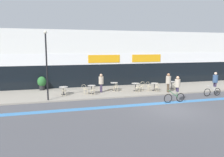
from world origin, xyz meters
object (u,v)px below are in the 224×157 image
bistro_table_0 (63,89)px  cafe_chair_5_near (175,85)px  cafe_chair_3_near (138,87)px  pedestrian_near_end (101,81)px  cafe_chair_3_side (142,85)px  bistro_table_2 (114,85)px  cafe_chair_2_near (116,86)px  planter_pot (42,83)px  bistro_table_5 (172,83)px  cyclist_1 (215,82)px  bistro_table_3 (136,85)px  bistro_table_4 (154,85)px  pedestrian_far_end (168,81)px  lamp_post (47,61)px  cafe_chair_4_side (148,86)px  cafe_chair_1_near (93,89)px  bistro_table_1 (92,88)px  cafe_chair_1_side (85,88)px  cafe_chair_4_near (157,86)px  cafe_chair_0_near (64,90)px  cyclist_0 (177,88)px

bistro_table_0 → cafe_chair_5_near: 10.93m
cafe_chair_3_near → pedestrian_near_end: pedestrian_near_end is taller
cafe_chair_3_side → bistro_table_2: bearing=-11.7°
cafe_chair_2_near → planter_pot: planter_pot is taller
bistro_table_5 → cyclist_1: 4.23m
cafe_chair_3_near → planter_pot: size_ratio=0.66×
bistro_table_3 → cafe_chair_5_near: bearing=-6.7°
cafe_chair_2_near → cafe_chair_3_side: size_ratio=1.00×
bistro_table_4 → pedestrian_far_end: pedestrian_far_end is taller
cyclist_1 → pedestrian_far_end: cyclist_1 is taller
planter_pot → pedestrian_near_end: size_ratio=0.77×
cafe_chair_5_near → bistro_table_3: bearing=88.3°
bistro_table_0 → lamp_post: size_ratio=0.14×
cafe_chair_4_side → lamp_post: bearing=-175.2°
bistro_table_0 → cafe_chair_3_side: cafe_chair_3_side is taller
cafe_chair_5_near → lamp_post: bearing=100.5°
cafe_chair_1_near → lamp_post: lamp_post is taller
cafe_chair_3_side → lamp_post: lamp_post is taller
bistro_table_1 → cafe_chair_1_near: cafe_chair_1_near is taller
cafe_chair_2_near → cyclist_1: (8.18, -3.60, 0.61)m
cafe_chair_1_near → planter_pot: size_ratio=0.66×
cafe_chair_1_side → cafe_chair_5_near: 9.03m
bistro_table_1 → cafe_chair_4_near: bearing=-7.4°
bistro_table_2 → cafe_chair_0_near: 5.09m
bistro_table_3 → cyclist_0: 4.89m
cafe_chair_5_near → pedestrian_near_end: 7.47m
bistro_table_5 → cafe_chair_2_near: bearing=179.6°
bistro_table_2 → cafe_chair_4_side: (3.17, -1.13, -0.04)m
bistro_table_0 → cafe_chair_1_near: cafe_chair_1_near is taller
bistro_table_5 → planter_pot: 13.18m
cafe_chair_1_near → planter_pot: (-4.48, 3.71, 0.24)m
bistro_table_5 → bistro_table_0: bearing=179.8°
planter_pot → cyclist_1: cyclist_1 is taller
cafe_chair_0_near → bistro_table_1: bearing=-81.9°
bistro_table_4 → bistro_table_2: bearing=163.4°
bistro_table_3 → pedestrian_near_end: pedestrian_near_end is taller
bistro_table_1 → cyclist_1: size_ratio=0.36×
cafe_chair_4_side → pedestrian_far_end: bearing=-38.8°
bistro_table_2 → bistro_table_4: 3.96m
cafe_chair_4_side → cafe_chair_0_near: bearing=177.5°
cafe_chair_0_near → planter_pot: planter_pot is taller
bistro_table_5 → cafe_chair_1_side: (-9.03, -0.29, -0.02)m
cafe_chair_1_side → cafe_chair_3_near: bearing=-9.5°
cyclist_0 → bistro_table_1: bearing=-37.2°
cafe_chair_3_side → cafe_chair_4_side: 0.68m
cafe_chair_4_side → cyclist_0: cyclist_0 is taller
bistro_table_1 → pedestrian_far_end: bearing=-10.1°
lamp_post → cafe_chair_3_side: bearing=10.5°
cyclist_1 → cafe_chair_1_near: bearing=-14.7°
cafe_chair_4_near → cafe_chair_1_side: bearing=85.4°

